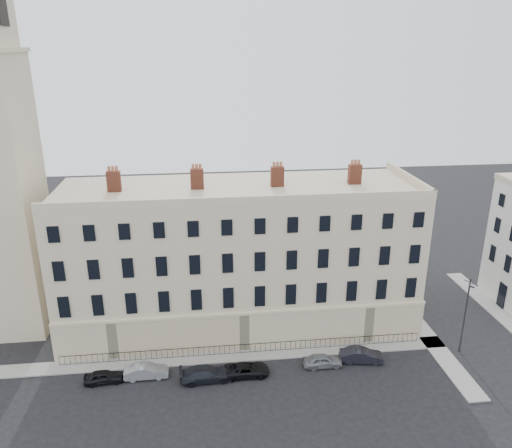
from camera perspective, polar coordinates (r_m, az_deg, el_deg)
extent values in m
plane|color=black|center=(46.91, 7.10, -17.68)|extent=(160.00, 160.00, 0.00)
cube|color=beige|center=(52.51, -2.01, -3.71)|extent=(36.00, 12.00, 15.00)
cube|color=beige|center=(49.71, -1.33, -12.33)|extent=(36.10, 0.18, 4.00)
cube|color=beige|center=(59.01, 16.00, -7.65)|extent=(0.18, 12.10, 4.00)
cube|color=beige|center=(44.30, -1.49, 2.68)|extent=(36.00, 0.35, 0.80)
cube|color=beige|center=(54.26, 17.09, 5.02)|extent=(0.35, 12.00, 0.80)
cube|color=brown|center=(50.27, -15.94, 4.71)|extent=(1.30, 0.70, 2.00)
cube|color=brown|center=(49.60, -6.76, 5.14)|extent=(1.30, 0.70, 2.00)
cube|color=brown|center=(50.21, 2.45, 5.44)|extent=(1.30, 0.70, 2.00)
cube|color=brown|center=(52.06, 11.22, 5.60)|extent=(1.30, 0.70, 2.00)
cube|color=gray|center=(49.87, -5.95, -15.00)|extent=(48.00, 2.00, 0.12)
cube|color=gray|center=(57.11, 18.19, -11.09)|extent=(2.00, 24.00, 0.12)
cube|color=gray|center=(63.23, 25.82, -9.02)|extent=(2.00, 20.00, 0.12)
cube|color=black|center=(49.80, -1.26, -13.60)|extent=(35.00, 0.04, 0.04)
cube|color=black|center=(50.30, -1.25, -14.45)|extent=(35.00, 0.04, 0.04)
imported|color=black|center=(48.36, -17.00, -16.35)|extent=(3.54, 1.66, 1.17)
imported|color=gray|center=(48.00, -12.43, -16.11)|extent=(3.96, 1.46, 1.30)
imported|color=black|center=(46.83, -5.74, -16.66)|extent=(4.81, 2.21, 1.36)
imported|color=black|center=(47.25, -1.06, -16.32)|extent=(4.18, 1.96, 1.16)
imported|color=gray|center=(48.72, 7.63, -15.20)|extent=(3.66, 1.51, 1.24)
imported|color=black|center=(49.90, 11.96, -14.48)|extent=(4.28, 2.06, 1.35)
cylinder|color=#313136|center=(52.55, 22.75, -9.66)|extent=(0.16, 0.16, 7.90)
cylinder|color=#313136|center=(50.25, 23.38, -6.19)|extent=(0.71, 1.39, 0.10)
cube|color=#313136|center=(49.64, 23.43, -6.58)|extent=(0.37, 0.52, 0.12)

